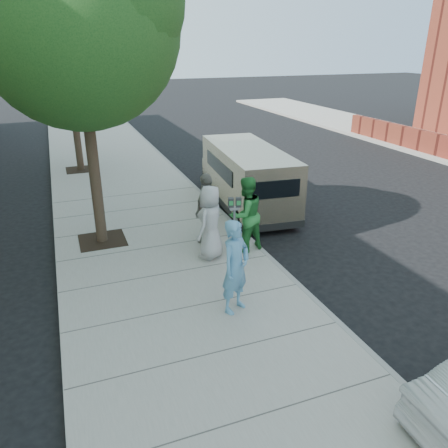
{
  "coord_description": "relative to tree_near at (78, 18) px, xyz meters",
  "views": [
    {
      "loc": [
        -3.06,
        -8.68,
        5.02
      ],
      "look_at": [
        0.33,
        0.15,
        1.1
      ],
      "focal_mm": 35.0,
      "sensor_mm": 36.0,
      "label": 1
    }
  ],
  "objects": [
    {
      "name": "sidewalk",
      "position": [
        1.25,
        -2.4,
        -5.47
      ],
      "size": [
        5.0,
        60.0,
        0.15
      ],
      "primitive_type": "cube",
      "color": "gray",
      "rests_on": "ground"
    },
    {
      "name": "van",
      "position": [
        4.75,
        1.38,
        -4.5
      ],
      "size": [
        2.24,
        5.47,
        1.98
      ],
      "rotation": [
        0.0,
        0.0,
        -0.09
      ],
      "color": "#C4B08D",
      "rests_on": "ground"
    },
    {
      "name": "person_green_shirt",
      "position": [
        3.29,
        -1.9,
        -4.44
      ],
      "size": [
        1.09,
        0.95,
        1.92
      ],
      "primitive_type": "imported",
      "rotation": [
        0.0,
        0.0,
        3.41
      ],
      "color": "#2A8137",
      "rests_on": "sidewalk"
    },
    {
      "name": "tree_near",
      "position": [
        0.0,
        0.0,
        0.0
      ],
      "size": [
        4.62,
        4.6,
        7.53
      ],
      "color": "black",
      "rests_on": "sidewalk"
    },
    {
      "name": "ground",
      "position": [
        2.25,
        -2.4,
        -5.55
      ],
      "size": [
        120.0,
        120.0,
        0.0
      ],
      "primitive_type": "plane",
      "color": "black",
      "rests_on": "ground"
    },
    {
      "name": "person_officer",
      "position": [
        2.03,
        -4.3,
        -4.45
      ],
      "size": [
        0.82,
        0.74,
        1.88
      ],
      "primitive_type": "imported",
      "rotation": [
        0.0,
        0.0,
        0.53
      ],
      "color": "#5A98C1",
      "rests_on": "sidewalk"
    },
    {
      "name": "tree_far",
      "position": [
        -0.0,
        7.6,
        -0.66
      ],
      "size": [
        3.92,
        3.8,
        6.49
      ],
      "color": "black",
      "rests_on": "sidewalk"
    },
    {
      "name": "person_striped_polo",
      "position": [
        2.57,
        -1.05,
        -4.46
      ],
      "size": [
        1.11,
        1.07,
        1.86
      ],
      "primitive_type": "imported",
      "rotation": [
        0.0,
        0.0,
        3.88
      ],
      "color": "gray",
      "rests_on": "sidewalk"
    },
    {
      "name": "curb_face",
      "position": [
        3.69,
        -2.4,
        -5.47
      ],
      "size": [
        0.12,
        60.0,
        0.16
      ],
      "primitive_type": "cube",
      "color": "gray",
      "rests_on": "ground"
    },
    {
      "name": "parking_meter",
      "position": [
        2.92,
        -2.08,
        -4.3
      ],
      "size": [
        0.33,
        0.19,
        1.51
      ],
      "rotation": [
        0.0,
        0.0,
        -0.27
      ],
      "color": "gray",
      "rests_on": "sidewalk"
    },
    {
      "name": "person_gray_shirt",
      "position": [
        2.35,
        -1.95,
        -4.49
      ],
      "size": [
        1.05,
        1.03,
        1.82
      ],
      "primitive_type": "imported",
      "rotation": [
        0.0,
        0.0,
        3.89
      ],
      "color": "#AFAEB1",
      "rests_on": "sidewalk"
    }
  ]
}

